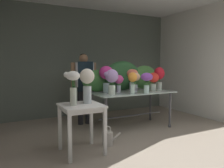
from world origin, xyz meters
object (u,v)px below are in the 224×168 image
object	(u,v)px
side_table_white	(81,112)
vase_white_roses_tall	(73,84)
vase_peach_carnations	(135,79)
watering_can	(108,138)
vase_sunset_ranunculus	(133,81)
vase_lilac_lilies	(112,79)
vase_cream_lisianthus_tall	(87,83)
vase_scarlet_roses	(153,80)
florist	(84,81)
vase_crimson_snapdragons	(159,76)
vase_coral_freesia	(132,76)
vase_violet_dahlias	(147,80)
display_table_glass	(131,97)
vase_magenta_hydrangea	(106,75)
vase_fuchsia_stock	(119,81)

from	to	relation	value
side_table_white	vase_white_roses_tall	world-z (taller)	vase_white_roses_tall
vase_peach_carnations	watering_can	size ratio (longest dim) A/B	1.16
side_table_white	vase_sunset_ranunculus	xyz separation A→B (m)	(1.23, 0.45, 0.41)
vase_lilac_lilies	vase_cream_lisianthus_tall	size ratio (longest dim) A/B	0.89
vase_scarlet_roses	watering_can	world-z (taller)	vase_scarlet_roses
vase_sunset_ranunculus	vase_white_roses_tall	size ratio (longest dim) A/B	0.82
florist	vase_lilac_lilies	distance (m)	1.03
vase_lilac_lilies	vase_crimson_snapdragons	distance (m)	1.32
side_table_white	vase_coral_freesia	size ratio (longest dim) A/B	1.61
florist	vase_scarlet_roses	bearing A→B (deg)	-36.12
vase_violet_dahlias	vase_lilac_lilies	bearing A→B (deg)	169.51
side_table_white	vase_lilac_lilies	xyz separation A→B (m)	(0.81, 0.54, 0.44)
vase_scarlet_roses	vase_white_roses_tall	xyz separation A→B (m)	(-2.00, -0.62, 0.06)
display_table_glass	vase_coral_freesia	bearing A→B (deg)	52.86
vase_magenta_hydrangea	vase_fuchsia_stock	size ratio (longest dim) A/B	1.51
vase_scarlet_roses	florist	bearing A→B (deg)	143.88
display_table_glass	vase_fuchsia_stock	size ratio (longest dim) A/B	4.80
side_table_white	vase_fuchsia_stock	world-z (taller)	vase_fuchsia_stock
florist	vase_peach_carnations	distance (m)	1.20
vase_lilac_lilies	vase_peach_carnations	bearing A→B (deg)	12.34
vase_magenta_hydrangea	vase_peach_carnations	bearing A→B (deg)	-22.60
florist	vase_crimson_snapdragons	distance (m)	1.71
watering_can	vase_magenta_hydrangea	bearing A→B (deg)	65.59
vase_lilac_lilies	vase_sunset_ranunculus	xyz separation A→B (m)	(0.42, -0.09, -0.04)
side_table_white	vase_violet_dahlias	world-z (taller)	vase_violet_dahlias
vase_cream_lisianthus_tall	watering_can	xyz separation A→B (m)	(0.37, 0.01, -0.97)
display_table_glass	vase_cream_lisianthus_tall	bearing A→B (deg)	-151.02
vase_scarlet_roses	vase_magenta_hydrangea	bearing A→B (deg)	163.66
display_table_glass	side_table_white	size ratio (longest dim) A/B	2.29
vase_crimson_snapdragons	vase_sunset_ranunculus	xyz separation A→B (m)	(-0.89, -0.28, -0.04)
vase_coral_freesia	vase_cream_lisianthus_tall	distance (m)	1.65
vase_magenta_hydrangea	vase_violet_dahlias	world-z (taller)	vase_magenta_hydrangea
florist	vase_violet_dahlias	distance (m)	1.47
vase_magenta_hydrangea	vase_peach_carnations	xyz separation A→B (m)	(0.57, -0.24, -0.09)
vase_sunset_ranunculus	vase_fuchsia_stock	distance (m)	0.36
vase_peach_carnations	watering_can	xyz separation A→B (m)	(-0.95, -0.60, -0.94)
vase_coral_freesia	vase_fuchsia_stock	world-z (taller)	vase_coral_freesia
vase_lilac_lilies	watering_can	distance (m)	1.12
display_table_glass	florist	bearing A→B (deg)	135.84
vase_fuchsia_stock	vase_white_roses_tall	size ratio (longest dim) A/B	0.70
side_table_white	watering_can	world-z (taller)	side_table_white
vase_crimson_snapdragons	watering_can	size ratio (longest dim) A/B	1.47
vase_white_roses_tall	vase_sunset_ranunculus	bearing A→B (deg)	18.27
florist	vase_scarlet_roses	size ratio (longest dim) A/B	4.01
vase_coral_freesia	vase_scarlet_roses	size ratio (longest dim) A/B	1.18
vase_cream_lisianthus_tall	florist	bearing A→B (deg)	71.74
side_table_white	vase_violet_dahlias	size ratio (longest dim) A/B	1.84
vase_magenta_hydrangea	vase_sunset_ranunculus	world-z (taller)	vase_magenta_hydrangea
vase_crimson_snapdragons	vase_peach_carnations	size ratio (longest dim) A/B	1.26
vase_fuchsia_stock	vase_cream_lisianthus_tall	bearing A→B (deg)	-143.50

